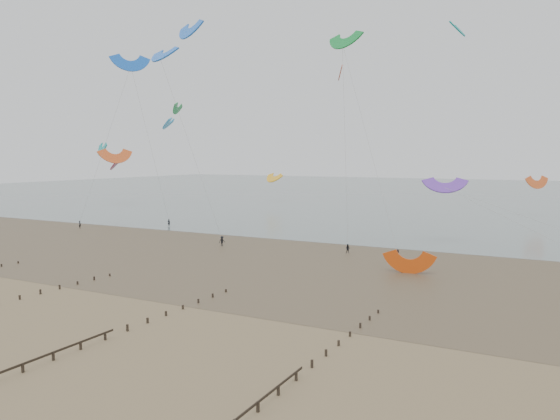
# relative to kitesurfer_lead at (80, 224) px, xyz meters

# --- Properties ---
(ground) EXTENTS (500.00, 500.00, 0.00)m
(ground) POSITION_rel_kitesurfer_lead_xyz_m (54.88, -43.99, -0.82)
(ground) COLOR brown
(ground) RESTS_ON ground
(sea_and_shore) EXTENTS (500.00, 665.00, 0.03)m
(sea_and_shore) POSITION_rel_kitesurfer_lead_xyz_m (50.80, -9.59, -0.81)
(sea_and_shore) COLOR #475654
(sea_and_shore) RESTS_ON ground
(kitesurfer_lead) EXTENTS (0.69, 0.55, 1.64)m
(kitesurfer_lead) POSITION_rel_kitesurfer_lead_xyz_m (0.00, 0.00, 0.00)
(kitesurfer_lead) COLOR black
(kitesurfer_lead) RESTS_ON ground
(kitesurfers) EXTENTS (96.48, 18.41, 1.88)m
(kitesurfers) POSITION_rel_kitesurfer_lead_xyz_m (76.57, 4.20, 0.05)
(kitesurfers) COLOR black
(kitesurfers) RESTS_ON ground
(grounded_kite) EXTENTS (6.25, 5.10, 3.20)m
(grounded_kite) POSITION_rel_kitesurfer_lead_xyz_m (74.76, -12.16, -0.82)
(grounded_kite) COLOR #D5460D
(grounded_kite) RESTS_ON ground
(kites_airborne) EXTENTS (240.87, 110.75, 41.41)m
(kites_airborne) POSITION_rel_kitesurfer_lead_xyz_m (36.39, 48.15, 21.55)
(kites_airborne) COLOR #FF6227
(kites_airborne) RESTS_ON ground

